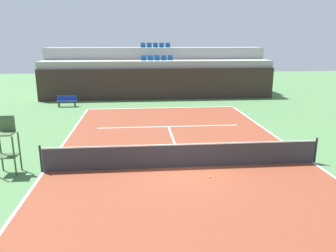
{
  "coord_description": "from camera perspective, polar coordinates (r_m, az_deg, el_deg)",
  "views": [
    {
      "loc": [
        -1.74,
        -12.24,
        4.94
      ],
      "look_at": [
        -0.43,
        2.0,
        1.2
      ],
      "focal_mm": 35.2,
      "sensor_mm": 36.0,
      "label": 1
    }
  ],
  "objects": [
    {
      "name": "ground_plane",
      "position": [
        13.31,
        2.66,
        -7.14
      ],
      "size": [
        80.0,
        80.0,
        0.0
      ],
      "primitive_type": "plane",
      "color": "#477042"
    },
    {
      "name": "court_surface",
      "position": [
        13.31,
        2.66,
        -7.12
      ],
      "size": [
        11.0,
        24.0,
        0.01
      ],
      "primitive_type": "cube",
      "color": "brown",
      "rests_on": "ground_plane"
    },
    {
      "name": "baseline_far",
      "position": [
        24.75,
        -1.13,
        3.16
      ],
      "size": [
        11.0,
        0.1,
        0.0
      ],
      "primitive_type": "cube",
      "color": "white",
      "rests_on": "court_surface"
    },
    {
      "name": "sideline_left",
      "position": [
        13.7,
        -20.75,
        -7.42
      ],
      "size": [
        0.1,
        24.0,
        0.0
      ],
      "primitive_type": "cube",
      "color": "white",
      "rests_on": "court_surface"
    },
    {
      "name": "sideline_right",
      "position": [
        15.03,
        23.83,
        -5.79
      ],
      "size": [
        0.1,
        24.0,
        0.0
      ],
      "primitive_type": "cube",
      "color": "white",
      "rests_on": "court_surface"
    },
    {
      "name": "service_line_far",
      "position": [
        19.36,
        0.07,
        -0.1
      ],
      "size": [
        8.26,
        0.1,
        0.0
      ],
      "primitive_type": "cube",
      "color": "white",
      "rests_on": "court_surface"
    },
    {
      "name": "centre_service_line",
      "position": [
        16.3,
        1.12,
        -2.95
      ],
      "size": [
        0.1,
        6.4,
        0.0
      ],
      "primitive_type": "cube",
      "color": "white",
      "rests_on": "court_surface"
    },
    {
      "name": "back_wall",
      "position": [
        28.15,
        -1.69,
        7.24
      ],
      "size": [
        20.0,
        0.3,
        2.63
      ],
      "primitive_type": "cube",
      "color": "#33231E",
      "rests_on": "ground_plane"
    },
    {
      "name": "stands_tier_lower",
      "position": [
        29.45,
        -1.86,
        8.15
      ],
      "size": [
        20.0,
        2.4,
        3.22
      ],
      "primitive_type": "cube",
      "color": "#9E9E99",
      "rests_on": "ground_plane"
    },
    {
      "name": "stands_tier_upper",
      "position": [
        31.78,
        -2.13,
        9.58
      ],
      "size": [
        20.0,
        2.4,
        4.27
      ],
      "primitive_type": "cube",
      "color": "#9E9E99",
      "rests_on": "ground_plane"
    },
    {
      "name": "seating_row_lower",
      "position": [
        29.4,
        -1.9,
        11.54
      ],
      "size": [
        2.76,
        0.44,
        0.44
      ],
      "color": "#145193",
      "rests_on": "stands_tier_lower"
    },
    {
      "name": "seating_row_upper",
      "position": [
        31.76,
        -2.18,
        13.66
      ],
      "size": [
        2.76,
        0.44,
        0.44
      ],
      "color": "#145193",
      "rests_on": "stands_tier_upper"
    },
    {
      "name": "tennis_net",
      "position": [
        13.13,
        2.68,
        -5.08
      ],
      "size": [
        11.08,
        0.08,
        1.07
      ],
      "color": "black",
      "rests_on": "court_surface"
    },
    {
      "name": "umpire_chair",
      "position": [
        13.78,
        -26.15,
        -2.7
      ],
      "size": [
        0.76,
        0.66,
        2.2
      ],
      "color": "#334C2D",
      "rests_on": "ground_plane"
    },
    {
      "name": "player_bench",
      "position": [
        26.35,
        -17.11,
        4.32
      ],
      "size": [
        1.5,
        0.4,
        0.85
      ],
      "color": "navy",
      "rests_on": "ground_plane"
    },
    {
      "name": "tennis_ball_0",
      "position": [
        12.41,
        7.24,
        -8.7
      ],
      "size": [
        0.07,
        0.07,
        0.07
      ],
      "primitive_type": "sphere",
      "color": "#CCE033",
      "rests_on": "court_surface"
    }
  ]
}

